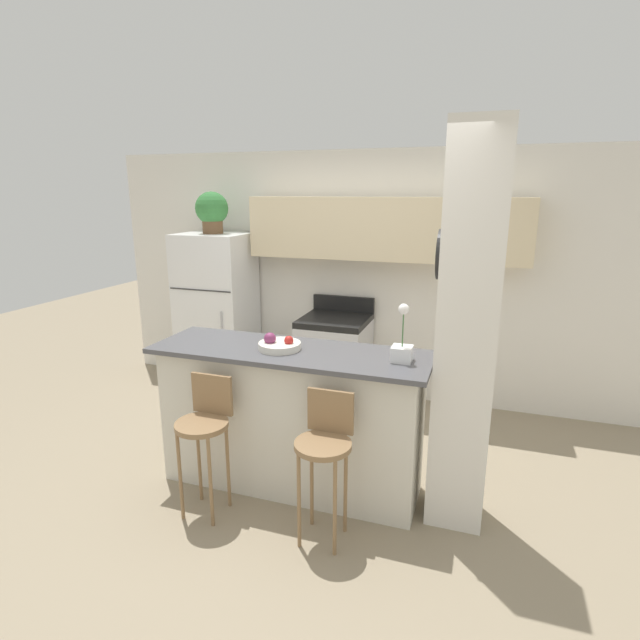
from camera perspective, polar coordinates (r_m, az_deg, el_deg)
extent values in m
plane|color=gray|center=(3.98, -3.26, -18.09)|extent=(14.00, 14.00, 0.00)
cube|color=white|center=(5.27, 4.48, 4.96)|extent=(5.60, 0.06, 2.55)
cube|color=beige|center=(4.96, 7.31, 10.31)|extent=(2.72, 0.32, 0.60)
cube|color=white|center=(5.09, 2.47, 8.75)|extent=(0.70, 0.28, 0.12)
cube|color=white|center=(3.21, 16.43, -1.78)|extent=(0.36, 0.32, 2.55)
cylinder|color=black|center=(3.13, 13.55, 7.31)|extent=(0.02, 0.30, 0.30)
cylinder|color=white|center=(3.13, 13.44, 7.31)|extent=(0.01, 0.27, 0.27)
cube|color=silver|center=(3.73, -3.38, -11.44)|extent=(1.87, 0.52, 1.03)
cube|color=#4C4C51|center=(3.53, -3.50, -3.67)|extent=(1.99, 0.64, 0.04)
cube|color=white|center=(5.64, -11.52, -1.86)|extent=(0.74, 0.63, 1.17)
cube|color=white|center=(5.47, -11.97, 6.79)|extent=(0.74, 0.63, 0.55)
cube|color=#333333|center=(5.25, -13.58, 3.34)|extent=(0.70, 0.01, 0.01)
cylinder|color=#B2B2B7|center=(5.24, -11.10, -2.44)|extent=(0.02, 0.02, 0.64)
cube|color=silver|center=(5.16, 1.66, -4.95)|extent=(0.66, 0.66, 0.85)
cube|color=black|center=(5.03, 1.70, -0.06)|extent=(0.66, 0.66, 0.06)
cube|color=black|center=(5.29, 2.70, 1.89)|extent=(0.66, 0.04, 0.16)
cube|color=black|center=(4.85, 0.49, -5.72)|extent=(0.40, 0.01, 0.27)
cylinder|color=olive|center=(3.44, -13.38, -11.57)|extent=(0.35, 0.35, 0.03)
cube|color=olive|center=(3.49, -12.23, -8.27)|extent=(0.30, 0.02, 0.28)
cylinder|color=olive|center=(3.57, -15.69, -16.81)|extent=(0.02, 0.02, 0.64)
cylinder|color=olive|center=(3.46, -12.41, -17.69)|extent=(0.02, 0.02, 0.64)
cylinder|color=olive|center=(3.73, -13.66, -15.20)|extent=(0.02, 0.02, 0.64)
cylinder|color=olive|center=(3.63, -10.48, -15.96)|extent=(0.02, 0.02, 0.64)
cylinder|color=olive|center=(3.11, 0.33, -14.11)|extent=(0.35, 0.35, 0.03)
cube|color=olive|center=(3.16, 1.21, -10.38)|extent=(0.30, 0.02, 0.28)
cylinder|color=olive|center=(3.22, -2.42, -19.97)|extent=(0.02, 0.02, 0.64)
cylinder|color=olive|center=(3.16, 1.71, -20.73)|extent=(0.02, 0.02, 0.64)
cylinder|color=olive|center=(3.40, -0.96, -17.92)|extent=(0.02, 0.02, 0.64)
cylinder|color=olive|center=(3.34, 2.93, -18.58)|extent=(0.02, 0.02, 0.64)
cylinder|color=brown|center=(5.44, -12.16, 10.34)|extent=(0.21, 0.21, 0.13)
sphere|color=#387F3D|center=(5.43, -12.27, 12.37)|extent=(0.34, 0.34, 0.34)
cube|color=white|center=(3.31, 9.34, -3.84)|extent=(0.13, 0.13, 0.10)
cylinder|color=#386633|center=(3.27, 9.46, -1.08)|extent=(0.01, 0.01, 0.23)
sphere|color=white|center=(3.23, 9.55, 1.24)|extent=(0.07, 0.07, 0.07)
cylinder|color=silver|center=(3.53, -4.63, -2.97)|extent=(0.30, 0.30, 0.05)
sphere|color=red|center=(3.50, -3.60, -2.33)|extent=(0.07, 0.07, 0.07)
sphere|color=#7A2D56|center=(3.52, -5.74, -2.12)|extent=(0.09, 0.09, 0.09)
cylinder|color=black|center=(5.32, -6.93, -7.14)|extent=(0.28, 0.28, 0.38)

